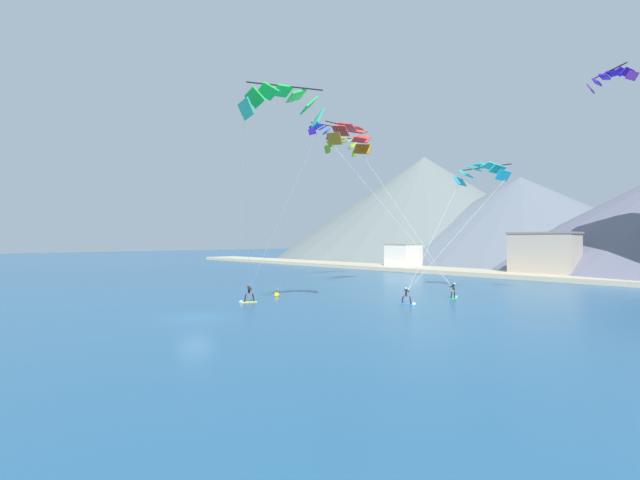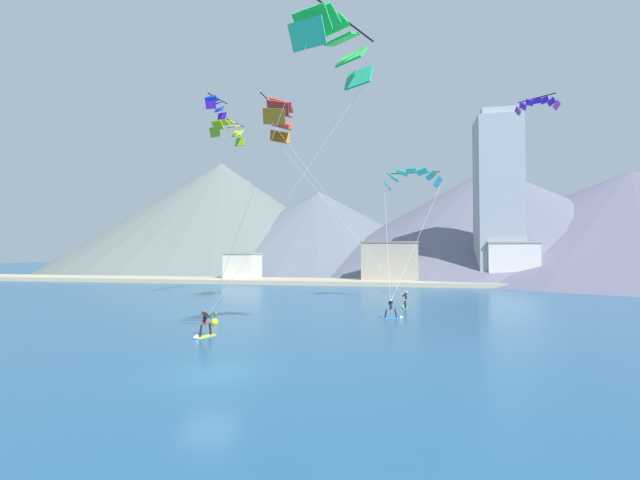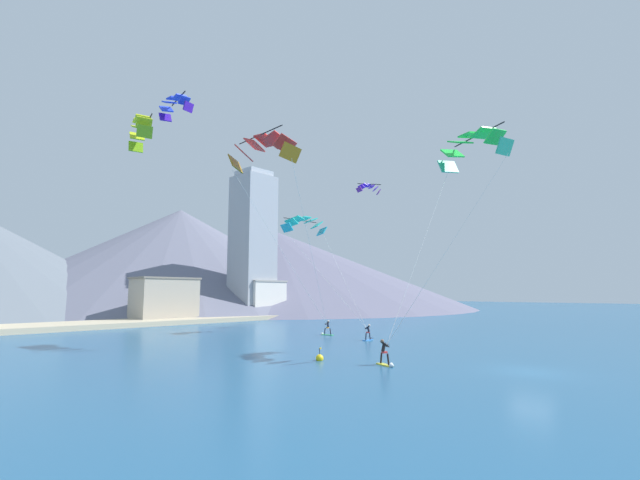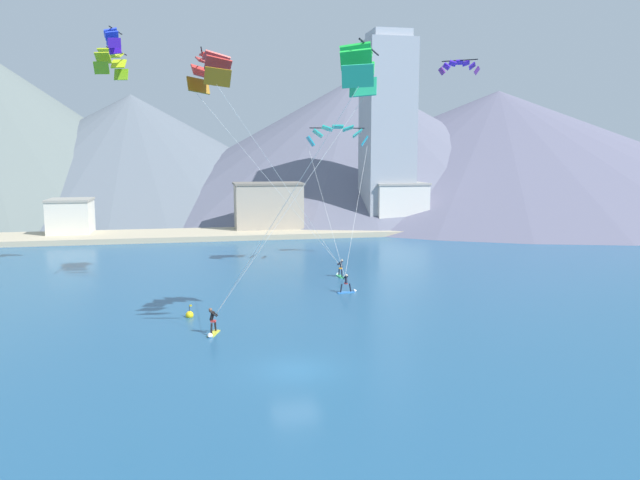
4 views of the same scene
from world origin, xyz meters
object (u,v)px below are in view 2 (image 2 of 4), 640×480
parafoil_kite_distant_mid_solo (228,129)px  kitesurfer_near_lead (405,303)px  race_marker_buoy (215,322)px  parafoil_kite_near_lead (281,117)px  parafoil_kite_near_trail (333,42)px  parafoil_kite_distant_high_outer (215,104)px  kitesurfer_mid_center (394,313)px  parafoil_kite_mid_center (412,177)px  kitesurfer_near_trail (203,329)px  parafoil_kite_distant_low_drift (537,103)px

parafoil_kite_distant_mid_solo → kitesurfer_near_lead: bearing=-12.9°
kitesurfer_near_lead → race_marker_buoy: 18.41m
parafoil_kite_near_lead → parafoil_kite_near_trail: size_ratio=1.12×
parafoil_kite_distant_high_outer → race_marker_buoy: parafoil_kite_distant_high_outer is taller
race_marker_buoy → kitesurfer_mid_center: bearing=22.7°
parafoil_kite_near_trail → kitesurfer_near_lead: bearing=79.6°
parafoil_kite_near_lead → parafoil_kite_mid_center: bearing=30.1°
kitesurfer_near_trail → race_marker_buoy: kitesurfer_near_trail is taller
kitesurfer_near_trail → race_marker_buoy: (-1.44, 4.72, -0.38)m
kitesurfer_near_lead → parafoil_kite_near_lead: bearing=-166.6°
parafoil_kite_distant_mid_solo → race_marker_buoy: 26.71m
kitesurfer_near_trail → parafoil_kite_near_lead: 22.73m
parafoil_kite_distant_low_drift → parafoil_kite_distant_mid_solo: (-33.16, 1.20, -0.23)m
parafoil_kite_near_trail → parafoil_kite_distant_high_outer: parafoil_kite_distant_high_outer is taller
parafoil_kite_near_trail → parafoil_kite_distant_mid_solo: size_ratio=3.10×
kitesurfer_near_lead → parafoil_kite_near_trail: (-3.60, -19.57, 16.12)m
parafoil_kite_distant_low_drift → parafoil_kite_distant_mid_solo: parafoil_kite_distant_mid_solo is taller
kitesurfer_mid_center → parafoil_kite_distant_high_outer: size_ratio=0.44×
kitesurfer_near_trail → kitesurfer_mid_center: 15.31m
parafoil_kite_near_lead → kitesurfer_near_lead: bearing=13.4°
parafoil_kite_distant_high_outer → parafoil_kite_distant_mid_solo: bearing=98.4°
parafoil_kite_near_lead → parafoil_kite_distant_mid_solo: size_ratio=3.47×
kitesurfer_mid_center → kitesurfer_near_lead: bearing=82.7°
kitesurfer_near_trail → parafoil_kite_near_lead: (0.74, 14.12, 17.79)m
parafoil_kite_distant_low_drift → race_marker_buoy: size_ratio=3.89×
kitesurfer_near_trail → parafoil_kite_mid_center: size_ratio=0.14×
parafoil_kite_mid_center → parafoil_kite_distant_high_outer: 22.16m
kitesurfer_near_trail → parafoil_kite_near_lead: size_ratio=0.10×
parafoil_kite_near_trail → parafoil_kite_mid_center: size_ratio=1.26×
race_marker_buoy → parafoil_kite_near_lead: bearing=77.0°
kitesurfer_near_trail → parafoil_kite_distant_mid_solo: bearing=110.2°
parafoil_kite_distant_low_drift → parafoil_kite_distant_mid_solo: bearing=177.9°
kitesurfer_mid_center → parafoil_kite_near_trail: (-2.73, -12.80, 16.15)m
parafoil_kite_near_lead → parafoil_kite_distant_low_drift: parafoil_kite_distant_low_drift is taller
parafoil_kite_near_trail → parafoil_kite_distant_low_drift: size_ratio=4.12×
parafoil_kite_distant_low_drift → race_marker_buoy: (-26.69, -15.64, -19.92)m
kitesurfer_mid_center → parafoil_kite_near_trail: parafoil_kite_near_trail is taller
parafoil_kite_near_trail → race_marker_buoy: bearing=144.1°
parafoil_kite_near_trail → parafoil_kite_mid_center: parafoil_kite_near_trail is taller
kitesurfer_near_lead → kitesurfer_near_trail: size_ratio=0.99×
parafoil_kite_distant_high_outer → parafoil_kite_near_trail: bearing=-50.3°
kitesurfer_mid_center → race_marker_buoy: size_ratio=1.74×
kitesurfer_mid_center → parafoil_kite_near_lead: parafoil_kite_near_lead is taller
parafoil_kite_distant_high_outer → race_marker_buoy: bearing=-64.1°
parafoil_kite_near_lead → parafoil_kite_distant_high_outer: parafoil_kite_distant_high_outer is taller
parafoil_kite_mid_center → parafoil_kite_distant_low_drift: 13.90m
kitesurfer_mid_center → race_marker_buoy: 14.01m
parafoil_kite_mid_center → parafoil_kite_distant_mid_solo: bearing=179.3°
kitesurfer_mid_center → parafoil_kite_near_trail: bearing=-102.0°
kitesurfer_near_lead → parafoil_kite_mid_center: (0.75, 4.39, 12.88)m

